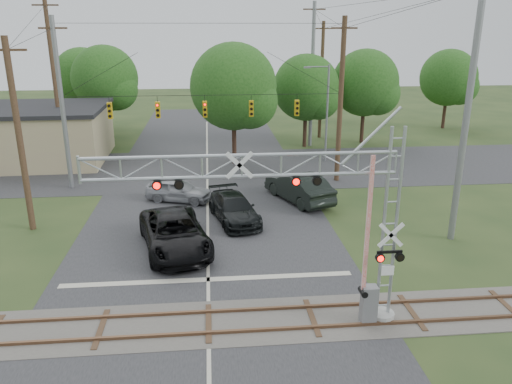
{
  "coord_description": "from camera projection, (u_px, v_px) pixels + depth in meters",
  "views": [
    {
      "loc": [
        0.24,
        -14.52,
        10.71
      ],
      "look_at": [
        2.34,
        7.5,
        3.42
      ],
      "focal_mm": 35.0,
      "sensor_mm": 36.0,
      "label": 1
    }
  ],
  "objects": [
    {
      "name": "suv_dark",
      "position": [
        299.0,
        187.0,
        32.18
      ],
      "size": [
        4.02,
        6.0,
        1.87
      ],
      "primitive_type": "imported",
      "rotation": [
        0.0,
        0.0,
        3.54
      ],
      "color": "black",
      "rests_on": "ground"
    },
    {
      "name": "sedan_silver",
      "position": [
        179.0,
        190.0,
        32.24
      ],
      "size": [
        4.59,
        3.05,
        1.45
      ],
      "primitive_type": "imported",
      "rotation": [
        0.0,
        0.0,
        1.23
      ],
      "color": "gray",
      "rests_on": "ground"
    },
    {
      "name": "road_cross",
      "position": [
        207.0,
        169.0,
        39.75
      ],
      "size": [
        90.0,
        12.0,
        0.02
      ],
      "primitive_type": "cube",
      "color": "#29292B",
      "rests_on": "ground"
    },
    {
      "name": "pickup_black",
      "position": [
        175.0,
        233.0,
        25.06
      ],
      "size": [
        4.35,
        6.98,
        1.8
      ],
      "primitive_type": "imported",
      "rotation": [
        0.0,
        0.0,
        0.22
      ],
      "color": "black",
      "rests_on": "ground"
    },
    {
      "name": "traffic_signal_span",
      "position": [
        218.0,
        105.0,
        34.27
      ],
      "size": [
        19.34,
        0.36,
        11.5
      ],
      "color": "gray",
      "rests_on": "ground"
    },
    {
      "name": "railroad_track",
      "position": [
        209.0,
        323.0,
        18.95
      ],
      "size": [
        90.0,
        3.2,
        0.17
      ],
      "color": "#47413D",
      "rests_on": "ground"
    },
    {
      "name": "car_dark",
      "position": [
        234.0,
        208.0,
        28.88
      ],
      "size": [
        3.27,
        5.59,
        1.52
      ],
      "primitive_type": "imported",
      "rotation": [
        0.0,
        0.0,
        0.23
      ],
      "color": "black",
      "rests_on": "ground"
    },
    {
      "name": "ground",
      "position": [
        209.0,
        357.0,
        17.07
      ],
      "size": [
        160.0,
        160.0,
        0.0
      ],
      "primitive_type": "plane",
      "color": "#273B1B",
      "rests_on": "ground"
    },
    {
      "name": "utility_poles",
      "position": [
        242.0,
        90.0,
        37.33
      ],
      "size": [
        26.97,
        26.56,
        13.17
      ],
      "color": "#3D281C",
      "rests_on": "ground"
    },
    {
      "name": "crossing_gantry",
      "position": [
        301.0,
        209.0,
        17.45
      ],
      "size": [
        11.27,
        0.96,
        7.54
      ],
      "color": "#969691",
      "rests_on": "ground"
    },
    {
      "name": "road_main",
      "position": [
        208.0,
        239.0,
        26.52
      ],
      "size": [
        14.0,
        90.0,
        0.02
      ],
      "primitive_type": "cube",
      "color": "#29292B",
      "rests_on": "ground"
    },
    {
      "name": "treeline",
      "position": [
        193.0,
        82.0,
        46.8
      ],
      "size": [
        59.63,
        22.85,
        9.75
      ],
      "color": "#342117",
      "rests_on": "ground"
    },
    {
      "name": "streetlight",
      "position": [
        325.0,
        108.0,
        40.77
      ],
      "size": [
        2.12,
        0.22,
        7.95
      ],
      "color": "gray",
      "rests_on": "ground"
    }
  ]
}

